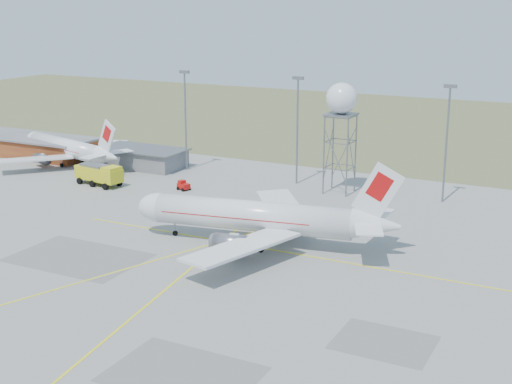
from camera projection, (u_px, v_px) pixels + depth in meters
The scene contains 12 objects.
ground at pixel (130, 331), 76.21m from camera, with size 400.00×400.00×0.00m, color gray.
grass_strip at pixel (439, 128), 196.30m from camera, with size 400.00×120.00×0.03m, color #586336.
building_orange at pixel (29, 145), 161.98m from camera, with size 33.00×12.00×4.30m.
building_grey at pixel (142, 157), 150.48m from camera, with size 19.00×10.00×3.90m.
mast_a at pixel (185, 112), 145.13m from camera, with size 2.20×0.50×20.50m.
mast_b at pixel (297, 121), 134.08m from camera, with size 2.20×0.50×20.50m.
mast_c at pixel (447, 134), 121.70m from camera, with size 2.20×0.50×20.50m.
airliner_main at pixel (257, 217), 102.24m from camera, with size 39.21×37.65×13.37m.
airliner_far at pixel (68, 148), 152.28m from camera, with size 32.99×31.29×11.39m.
radar_tower at pixel (340, 132), 127.93m from camera, with size 5.55×5.55×20.10m.
fire_truck at pixel (100, 175), 135.43m from camera, with size 10.53×5.33×4.05m.
baggage_tug at pixel (183, 186), 132.37m from camera, with size 2.67×2.44×1.78m.
Camera 1 is at (43.94, -55.69, 34.38)m, focal length 50.00 mm.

